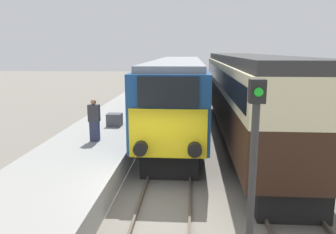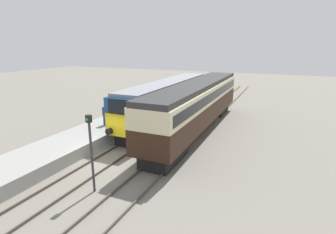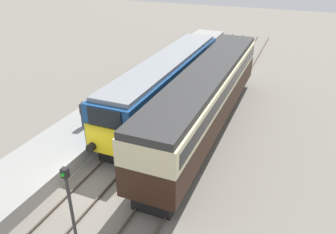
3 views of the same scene
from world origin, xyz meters
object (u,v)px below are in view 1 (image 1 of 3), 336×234
object	(u,v)px
locomotive	(178,91)
luggage_crate	(115,120)
passenger_carriage	(245,89)
signal_post	(252,180)
person_on_platform	(94,120)

from	to	relation	value
locomotive	luggage_crate	world-z (taller)	locomotive
passenger_carriage	signal_post	distance (m)	11.48
signal_post	luggage_crate	distance (m)	11.21
person_on_platform	signal_post	xyz separation A→B (m)	(4.79, -7.44, 0.69)
passenger_carriage	luggage_crate	xyz separation A→B (m)	(-6.32, -1.22, -1.40)
locomotive	signal_post	world-z (taller)	signal_post
passenger_carriage	signal_post	size ratio (longest dim) A/B	4.49
locomotive	person_on_platform	world-z (taller)	locomotive
luggage_crate	signal_post	bearing A→B (deg)	-65.49
locomotive	signal_post	distance (m)	13.04
locomotive	signal_post	size ratio (longest dim) A/B	4.09
passenger_carriage	person_on_platform	bearing A→B (deg)	-148.96
passenger_carriage	signal_post	bearing A→B (deg)	-98.52
signal_post	locomotive	bearing A→B (deg)	97.49
person_on_platform	signal_post	world-z (taller)	signal_post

